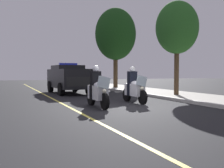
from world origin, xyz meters
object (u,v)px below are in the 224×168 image
(police_motorcycle_lead_right, at_px, (134,88))
(tree_mid_block, at_px, (177,28))
(cyclist_background, at_px, (82,79))
(police_suv, at_px, (69,78))
(tree_far_back, at_px, (116,34))
(police_motorcycle_lead_left, at_px, (97,90))

(police_motorcycle_lead_right, height_order, tree_mid_block, tree_mid_block)
(tree_mid_block, bearing_deg, cyclist_background, -163.12)
(police_suv, height_order, tree_mid_block, tree_mid_block)
(police_motorcycle_lead_right, bearing_deg, tree_far_back, 161.26)
(police_suv, bearing_deg, tree_far_back, 126.51)
(police_motorcycle_lead_right, height_order, police_suv, police_suv)
(tree_mid_block, bearing_deg, police_motorcycle_lead_left, -63.84)
(police_motorcycle_lead_left, height_order, police_suv, police_suv)
(police_motorcycle_lead_left, relative_size, tree_far_back, 0.31)
(police_motorcycle_lead_right, relative_size, police_suv, 0.43)
(cyclist_background, xyz_separation_m, tree_far_back, (1.47, 2.61, 3.88))
(police_motorcycle_lead_right, bearing_deg, police_motorcycle_lead_left, -67.40)
(police_motorcycle_lead_left, relative_size, police_motorcycle_lead_right, 1.00)
(cyclist_background, bearing_deg, police_motorcycle_lead_right, -4.42)
(police_motorcycle_lead_right, distance_m, tree_mid_block, 5.53)
(cyclist_background, distance_m, tree_far_back, 4.90)
(police_motorcycle_lead_right, bearing_deg, cyclist_background, 175.58)
(police_motorcycle_lead_right, height_order, cyclist_background, police_motorcycle_lead_right)
(police_motorcycle_lead_left, distance_m, cyclist_background, 13.12)
(police_motorcycle_lead_right, relative_size, cyclist_background, 1.22)
(police_motorcycle_lead_left, bearing_deg, cyclist_background, 166.50)
(cyclist_background, bearing_deg, police_motorcycle_lead_left, -13.50)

